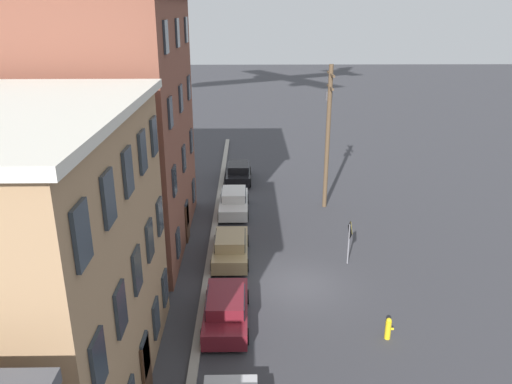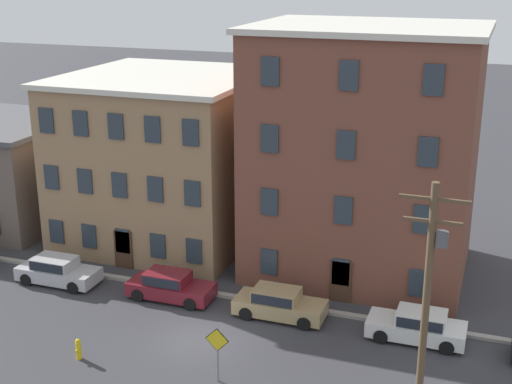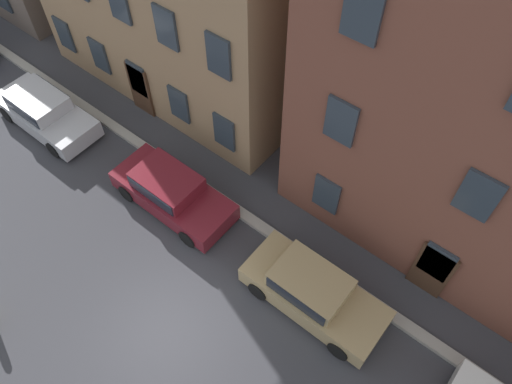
{
  "view_description": "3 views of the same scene",
  "coord_description": "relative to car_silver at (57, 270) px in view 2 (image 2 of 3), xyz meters",
  "views": [
    {
      "loc": [
        -21.14,
        2.42,
        12.62
      ],
      "look_at": [
        1.9,
        2.05,
        4.1
      ],
      "focal_mm": 35.0,
      "sensor_mm": 36.0,
      "label": 1
    },
    {
      "loc": [
        12.08,
        -26.17,
        16.45
      ],
      "look_at": [
        0.96,
        4.98,
        5.69
      ],
      "focal_mm": 50.0,
      "sensor_mm": 36.0,
      "label": 2
    },
    {
      "loc": [
        5.3,
        -2.53,
        14.35
      ],
      "look_at": [
        0.5,
        3.45,
        3.75
      ],
      "focal_mm": 35.0,
      "sensor_mm": 36.0,
      "label": 3
    }
  ],
  "objects": [
    {
      "name": "ground_plane",
      "position": [
        9.63,
        -3.06,
        -0.75
      ],
      "size": [
        200.0,
        200.0,
        0.0
      ],
      "primitive_type": "plane",
      "color": "#38383D"
    },
    {
      "name": "kerb_strip",
      "position": [
        9.63,
        1.44,
        -0.67
      ],
      "size": [
        56.0,
        0.36,
        0.16
      ],
      "primitive_type": "cube",
      "color": "#9E998E",
      "rests_on": "ground_plane"
    },
    {
      "name": "apartment_midblock",
      "position": [
        2.39,
        8.59,
        4.29
      ],
      "size": [
        11.31,
        11.81,
        10.06
      ],
      "color": "#9E7A56",
      "rests_on": "ground_plane"
    },
    {
      "name": "apartment_far",
      "position": [
        14.75,
        7.58,
        5.96
      ],
      "size": [
        11.89,
        9.79,
        13.38
      ],
      "color": "brown",
      "rests_on": "ground_plane"
    },
    {
      "name": "car_silver",
      "position": [
        0.0,
        0.0,
        0.0
      ],
      "size": [
        4.4,
        1.92,
        1.43
      ],
      "color": "#B7B7BC",
      "rests_on": "ground_plane"
    },
    {
      "name": "car_maroon",
      "position": [
        6.49,
        0.34,
        0.0
      ],
      "size": [
        4.4,
        1.92,
        1.43
      ],
      "color": "maroon",
      "rests_on": "ground_plane"
    },
    {
      "name": "car_tan",
      "position": [
        12.32,
        0.33,
        0.0
      ],
      "size": [
        4.4,
        1.92,
        1.43
      ],
      "color": "tan",
      "rests_on": "ground_plane"
    },
    {
      "name": "car_white",
      "position": [
        18.95,
        0.32,
        0.0
      ],
      "size": [
        4.4,
        1.92,
        1.43
      ],
      "color": "silver",
      "rests_on": "ground_plane"
    },
    {
      "name": "caution_sign",
      "position": [
        11.7,
        -5.83,
        0.88
      ],
      "size": [
        1.03,
        0.08,
        2.44
      ],
      "color": "slate",
      "rests_on": "ground_plane"
    },
    {
      "name": "utility_pole",
      "position": [
        19.78,
        -5.76,
        4.52
      ],
      "size": [
        2.4,
        0.44,
        9.39
      ],
      "color": "brown",
      "rests_on": "ground_plane"
    },
    {
      "name": "fire_hydrant",
      "position": [
        5.35,
        -6.25,
        -0.27
      ],
      "size": [
        0.24,
        0.34,
        0.96
      ],
      "color": "yellow",
      "rests_on": "ground_plane"
    }
  ]
}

